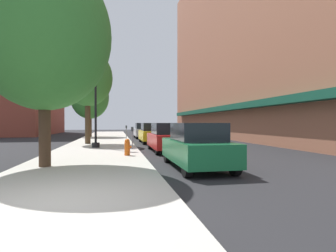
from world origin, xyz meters
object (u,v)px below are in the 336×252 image
object	(u,v)px
lamppost	(96,98)
parking_meter_far	(126,131)
tree_far	(88,78)
tree_mid	(44,35)
parking_meter_near	(132,135)
fire_hydrant	(127,147)
car_red	(167,138)
car_green	(197,146)
car_yellow	(152,133)
tree_near	(90,97)
car_silver	(143,131)

from	to	relation	value
lamppost	parking_meter_far	bearing A→B (deg)	74.10
tree_far	tree_mid	bearing A→B (deg)	-92.29
parking_meter_near	parking_meter_far	world-z (taller)	same
fire_hydrant	car_red	size ratio (longest dim) A/B	0.18
tree_mid	tree_far	world-z (taller)	tree_mid
lamppost	tree_far	size ratio (longest dim) A/B	0.85
tree_far	car_green	world-z (taller)	tree_far
parking_meter_near	car_yellow	world-z (taller)	car_yellow
parking_meter_far	fire_hydrant	bearing A→B (deg)	-91.94
parking_meter_near	car_yellow	xyz separation A→B (m)	(1.95, 6.23, -0.14)
car_red	car_yellow	bearing A→B (deg)	90.68
fire_hydrant	car_yellow	size ratio (longest dim) A/B	0.18
lamppost	car_green	world-z (taller)	lamppost
fire_hydrant	tree_near	world-z (taller)	tree_near
car_green	car_yellow	xyz separation A→B (m)	(0.00, 12.69, 0.00)
fire_hydrant	car_yellow	bearing A→B (deg)	75.63
parking_meter_near	car_red	bearing A→B (deg)	-16.30
lamppost	car_red	distance (m)	5.23
tree_far	car_yellow	world-z (taller)	tree_far
fire_hydrant	parking_meter_near	world-z (taller)	parking_meter_near
lamppost	car_red	xyz separation A→B (m)	(4.14, -2.12, -2.39)
tree_mid	car_red	size ratio (longest dim) A/B	1.71
tree_near	fire_hydrant	bearing A→B (deg)	-79.63
fire_hydrant	car_green	size ratio (longest dim) A/B	0.18
tree_mid	tree_far	size ratio (longest dim) A/B	1.05
lamppost	parking_meter_near	size ratio (longest dim) A/B	4.50
parking_meter_far	car_yellow	size ratio (longest dim) A/B	0.30
parking_meter_near	parking_meter_far	bearing A→B (deg)	90.00
car_green	car_silver	world-z (taller)	same
parking_meter_near	tree_near	size ratio (longest dim) A/B	0.19
tree_near	car_yellow	xyz separation A→B (m)	(5.76, -9.33, -3.73)
tree_near	tree_mid	size ratio (longest dim) A/B	0.93
fire_hydrant	car_green	bearing A→B (deg)	-55.73
tree_mid	car_green	size ratio (longest dim) A/B	1.71
parking_meter_near	tree_near	bearing A→B (deg)	103.75
parking_meter_near	lamppost	bearing A→B (deg)	144.66
fire_hydrant	tree_far	xyz separation A→B (m)	(-2.58, 7.86, 4.45)
lamppost	car_silver	distance (m)	12.82
car_yellow	car_silver	xyz separation A→B (m)	(0.00, 7.21, 0.00)
parking_meter_far	car_red	size ratio (longest dim) A/B	0.30
tree_near	car_silver	world-z (taller)	tree_near
tree_mid	tree_far	xyz separation A→B (m)	(0.42, 10.61, 0.20)
fire_hydrant	tree_near	distance (m)	19.28
parking_meter_near	car_green	size ratio (longest dim) A/B	0.30
lamppost	car_silver	size ratio (longest dim) A/B	1.37
tree_far	car_silver	xyz separation A→B (m)	(4.94, 8.57, -4.16)
lamppost	tree_mid	world-z (taller)	tree_mid
lamppost	parking_meter_far	distance (m)	8.30
car_yellow	car_silver	size ratio (longest dim) A/B	1.00
tree_near	tree_far	world-z (taller)	tree_far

